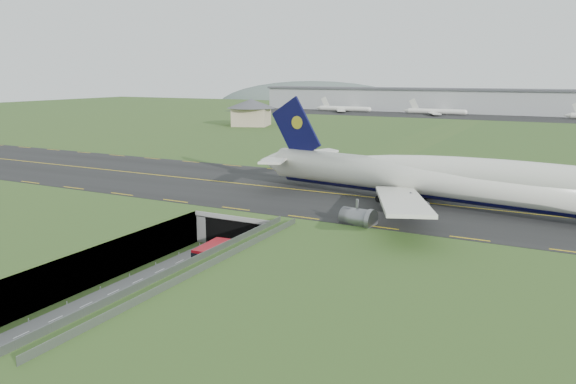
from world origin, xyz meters
The scene contains 10 objects.
ground centered at (0.00, 0.00, 0.00)m, with size 900.00×900.00×0.00m, color #2B5020.
airfield_deck centered at (0.00, 0.00, 3.00)m, with size 800.00×800.00×6.00m, color gray.
trench_road centered at (0.00, -7.50, 0.10)m, with size 12.00×75.00×0.20m, color slate.
taxiway centered at (0.00, 33.00, 6.09)m, with size 800.00×44.00×0.18m, color black.
tunnel_portal centered at (0.00, 16.71, 3.33)m, with size 17.00×22.30×6.00m.
guideway centered at (11.00, -19.11, 5.32)m, with size 3.00×53.00×7.05m.
jumbo_jet centered at (35.51, 30.78, 11.52)m, with size 96.64×61.29×20.50m.
shuttle_tram centered at (1.80, -1.03, 1.80)m, with size 3.64×8.31×3.29m.
service_building centered at (-87.66, 159.89, 13.63)m, with size 29.73×29.73×12.88m.
cargo_terminal centered at (-0.14, 299.41, 13.96)m, with size 320.00×67.00×15.60m.
Camera 1 is at (53.14, -73.18, 30.62)m, focal length 35.00 mm.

